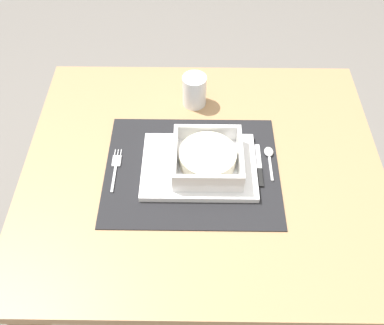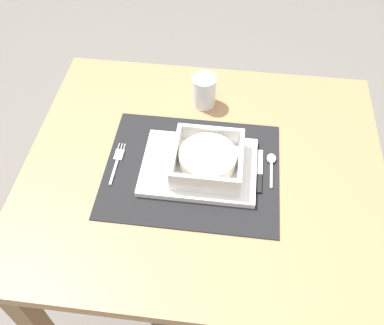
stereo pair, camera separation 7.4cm
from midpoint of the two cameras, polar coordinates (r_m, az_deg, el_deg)
The scene contains 10 objects.
ground_plane at distance 1.71m, azimuth 2.30°, elevation -15.64°, with size 6.00×6.00×0.00m, color slate.
dining_table at distance 1.18m, azimuth 3.23°, elevation -3.68°, with size 0.92×0.79×0.71m.
placemat at distance 1.09m, azimuth 1.94°, elevation -1.03°, with size 0.44×0.35×0.00m, color black.
serving_plate at distance 1.08m, azimuth 2.90°, elevation -0.66°, with size 0.29×0.21×0.02m, color white.
porridge_bowl at distance 1.05m, azimuth 4.09°, elevation 0.29°, with size 0.17×0.17×0.06m.
fork at distance 1.11m, azimuth -7.98°, elevation 0.25°, with size 0.02×0.14×0.00m.
spoon at distance 1.12m, azimuth 12.35°, elevation 0.02°, with size 0.02×0.11×0.01m.
butter_knife at distance 1.09m, azimuth 10.87°, elevation -1.54°, with size 0.01×0.14×0.01m.
bread_knife at distance 1.09m, azimuth 9.65°, elevation -1.22°, with size 0.01×0.13×0.01m.
drinking_glass at distance 1.23m, azimuth 3.35°, elevation 9.18°, with size 0.07×0.07×0.09m.
Camera 2 is at (0.05, -0.68, 1.57)m, focal length 40.25 mm.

